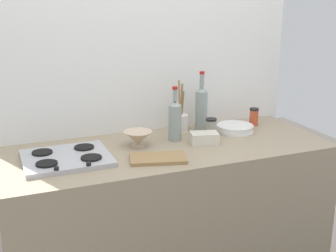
{
  "coord_description": "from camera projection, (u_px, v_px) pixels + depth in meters",
  "views": [
    {
      "loc": [
        -0.88,
        -2.18,
        1.71
      ],
      "look_at": [
        0.0,
        0.0,
        1.02
      ],
      "focal_mm": 48.29,
      "sensor_mm": 36.0,
      "label": 1
    }
  ],
  "objects": [
    {
      "name": "counter_block",
      "position": [
        168.0,
        220.0,
        2.61
      ],
      "size": [
        1.8,
        0.7,
        0.9
      ],
      "primitive_type": "cube",
      "color": "tan",
      "rests_on": "ground"
    },
    {
      "name": "backsplash_panel",
      "position": [
        144.0,
        71.0,
        2.72
      ],
      "size": [
        1.9,
        0.06,
        2.52
      ],
      "primitive_type": "cube",
      "color": "white",
      "rests_on": "ground"
    },
    {
      "name": "mixing_bowl",
      "position": [
        138.0,
        138.0,
        2.48
      ],
      "size": [
        0.16,
        0.16,
        0.09
      ],
      "color": "beige",
      "rests_on": "counter_block"
    },
    {
      "name": "utensil_crock",
      "position": [
        181.0,
        121.0,
        2.73
      ],
      "size": [
        0.08,
        0.08,
        0.32
      ],
      "color": "silver",
      "rests_on": "counter_block"
    },
    {
      "name": "butter_dish",
      "position": [
        204.0,
        138.0,
        2.53
      ],
      "size": [
        0.17,
        0.13,
        0.06
      ],
      "primitive_type": "cube",
      "rotation": [
        0.0,
        0.0,
        -0.25
      ],
      "color": "silver",
      "rests_on": "counter_block"
    },
    {
      "name": "wine_bottle_mid_left",
      "position": [
        175.0,
        120.0,
        2.56
      ],
      "size": [
        0.07,
        0.07,
        0.31
      ],
      "color": "gray",
      "rests_on": "counter_block"
    },
    {
      "name": "condiment_jar_rear",
      "position": [
        254.0,
        117.0,
        2.88
      ],
      "size": [
        0.06,
        0.06,
        0.11
      ],
      "color": "#C64C2D",
      "rests_on": "counter_block"
    },
    {
      "name": "wine_bottle_leftmost",
      "position": [
        201.0,
        107.0,
        2.76
      ],
      "size": [
        0.08,
        0.08,
        0.36
      ],
      "color": "gray",
      "rests_on": "counter_block"
    },
    {
      "name": "plate_stack",
      "position": [
        235.0,
        128.0,
        2.75
      ],
      "size": [
        0.23,
        0.23,
        0.04
      ],
      "color": "white",
      "rests_on": "counter_block"
    },
    {
      "name": "cutting_board",
      "position": [
        158.0,
        158.0,
        2.28
      ],
      "size": [
        0.32,
        0.23,
        0.02
      ],
      "primitive_type": "cube",
      "rotation": [
        0.0,
        0.0,
        -0.26
      ],
      "color": "#9E7A4C",
      "rests_on": "counter_block"
    },
    {
      "name": "stovetop_hob",
      "position": [
        67.0,
        158.0,
        2.28
      ],
      "size": [
        0.43,
        0.38,
        0.04
      ],
      "color": "#B2B2B7",
      "rests_on": "counter_block"
    },
    {
      "name": "condiment_jar_front",
      "position": [
        211.0,
        127.0,
        2.65
      ],
      "size": [
        0.07,
        0.07,
        0.11
      ],
      "color": "#9E998C",
      "rests_on": "counter_block"
    }
  ]
}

